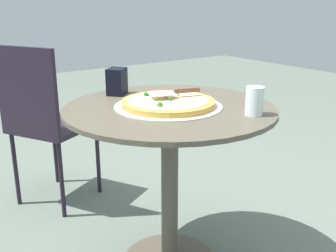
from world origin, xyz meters
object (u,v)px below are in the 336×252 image
object	(u,v)px
patio_table	(170,151)
pizza_on_tray	(168,103)
napkin_dispenser	(117,81)
patio_chair_near	(44,116)
pizza_server	(175,92)
drinking_cup	(255,101)

from	to	relation	value
patio_table	pizza_on_tray	size ratio (longest dim) A/B	1.97
patio_table	napkin_dispenser	size ratio (longest dim) A/B	7.23
pizza_on_tray	napkin_dispenser	bearing A→B (deg)	-168.41
patio_table	patio_chair_near	size ratio (longest dim) A/B	0.93
pizza_on_tray	napkin_dispenser	world-z (taller)	napkin_dispenser
pizza_on_tray	pizza_server	distance (m)	0.06
patio_table	napkin_dispenser	distance (m)	0.40
patio_table	drinking_cup	distance (m)	0.41
patio_table	pizza_on_tray	distance (m)	0.20
pizza_on_tray	napkin_dispenser	distance (m)	0.31
patio_table	drinking_cup	xyz separation A→B (m)	(0.28, 0.18, 0.24)
pizza_server	drinking_cup	distance (m)	0.33
drinking_cup	napkin_dispenser	bearing A→B (deg)	-157.04
pizza_server	napkin_dispenser	world-z (taller)	napkin_dispenser
pizza_on_tray	drinking_cup	xyz separation A→B (m)	(0.28, 0.19, 0.04)
drinking_cup	patio_chair_near	distance (m)	1.23
pizza_on_tray	pizza_server	size ratio (longest dim) A/B	1.99
patio_table	pizza_on_tray	xyz separation A→B (m)	(-0.00, -0.01, 0.20)
pizza_on_tray	pizza_server	bearing A→B (deg)	106.95
patio_chair_near	pizza_on_tray	bearing A→B (deg)	14.76
patio_chair_near	patio_table	bearing A→B (deg)	15.23
patio_chair_near	drinking_cup	bearing A→B (deg)	19.88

